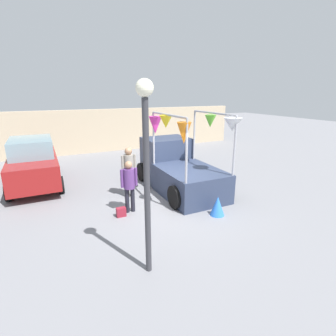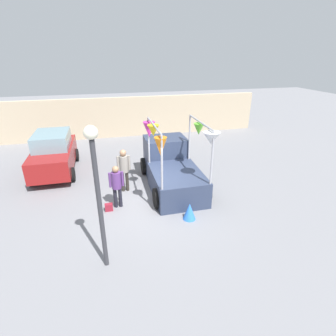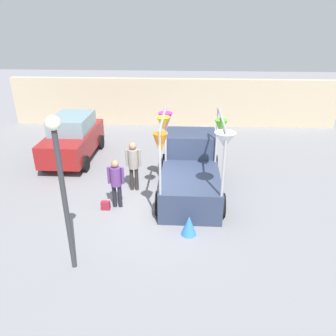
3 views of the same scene
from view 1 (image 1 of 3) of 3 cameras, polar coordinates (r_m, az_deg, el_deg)
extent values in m
plane|color=slate|center=(8.91, 0.04, -7.65)|extent=(60.00, 60.00, 0.00)
cube|color=#2D3851|center=(9.38, 4.82, -3.18)|extent=(1.90, 2.60, 1.00)
cube|color=#2D3851|center=(10.95, -0.44, 1.93)|extent=(1.80, 1.40, 1.80)
cube|color=#8CB2C6|center=(10.85, -0.44, 4.23)|extent=(1.76, 1.37, 0.60)
cylinder|color=black|center=(11.05, -5.67, -0.82)|extent=(0.22, 0.76, 0.76)
cylinder|color=black|center=(11.81, 3.01, 0.36)|extent=(0.22, 0.76, 0.76)
cylinder|color=black|center=(8.42, 1.61, -6.33)|extent=(0.22, 0.76, 0.76)
cylinder|color=black|center=(9.38, 12.00, -4.26)|extent=(0.22, 0.76, 0.76)
cylinder|color=#A5A5AD|center=(9.69, -3.14, 6.38)|extent=(0.07, 0.07, 1.91)
cylinder|color=#A5A5AD|center=(10.47, 5.74, 7.07)|extent=(0.07, 0.07, 1.91)
cylinder|color=#A5A5AD|center=(7.54, 4.06, 3.51)|extent=(0.07, 0.07, 1.91)
cylinder|color=#A5A5AD|center=(8.52, 14.31, 4.53)|extent=(0.07, 0.07, 1.91)
cylinder|color=#A5A5AD|center=(8.46, 0.02, 11.49)|extent=(0.07, 2.44, 0.07)
cylinder|color=#A5A5AD|center=(9.35, 9.87, 11.71)|extent=(0.07, 2.44, 0.07)
cone|color=orange|center=(7.59, 3.50, 7.60)|extent=(0.58, 0.58, 0.63)
cone|color=white|center=(8.54, 13.90, 9.16)|extent=(0.77, 0.77, 0.42)
cone|color=yellow|center=(8.64, -0.48, 10.05)|extent=(0.53, 0.53, 0.41)
cone|color=#66CC33|center=(9.51, 9.19, 10.04)|extent=(0.57, 0.57, 0.43)
cone|color=#D83399|center=(9.46, -2.79, 9.31)|extent=(0.64, 0.64, 0.62)
cube|color=maroon|center=(11.50, -27.17, 0.12)|extent=(1.70, 4.00, 0.90)
cube|color=#72939E|center=(11.48, -27.66, 4.05)|extent=(1.50, 2.10, 0.66)
cylinder|color=black|center=(12.88, -30.62, -0.87)|extent=(0.18, 0.64, 0.64)
cylinder|color=black|center=(12.82, -23.10, 0.05)|extent=(0.18, 0.64, 0.64)
cylinder|color=black|center=(10.50, -31.53, -4.51)|extent=(0.18, 0.64, 0.64)
cylinder|color=black|center=(10.43, -22.26, -3.41)|extent=(0.18, 0.64, 0.64)
cylinder|color=black|center=(8.23, -8.89, -7.00)|extent=(0.13, 0.13, 0.78)
cylinder|color=black|center=(8.28, -7.69, -6.80)|extent=(0.13, 0.13, 0.78)
cylinder|color=#593372|center=(8.00, -8.49, -2.29)|extent=(0.34, 0.34, 0.62)
sphere|color=#997051|center=(7.88, -8.62, 0.66)|extent=(0.23, 0.23, 0.23)
cylinder|color=#593372|center=(7.94, -10.01, -2.28)|extent=(0.09, 0.09, 0.56)
cylinder|color=#593372|center=(8.06, -7.01, -1.87)|extent=(0.09, 0.09, 0.56)
cylinder|color=#2D2823|center=(9.36, -8.85, -3.81)|extent=(0.13, 0.13, 0.86)
cylinder|color=#2D2823|center=(9.41, -7.80, -3.66)|extent=(0.13, 0.13, 0.86)
cylinder|color=gray|center=(9.15, -8.52, 0.79)|extent=(0.34, 0.34, 0.68)
sphere|color=#997051|center=(9.04, -8.64, 3.65)|extent=(0.26, 0.26, 0.26)
cylinder|color=gray|center=(9.09, -9.85, 0.83)|extent=(0.09, 0.09, 0.61)
cylinder|color=gray|center=(9.21, -7.22, 1.16)|extent=(0.09, 0.09, 0.61)
cube|color=maroon|center=(8.09, -10.17, -9.43)|extent=(0.28, 0.16, 0.28)
cylinder|color=#333338|center=(5.07, -4.58, -5.23)|extent=(0.12, 0.12, 3.52)
sphere|color=#F2EDCC|center=(4.72, -5.12, 17.01)|extent=(0.32, 0.32, 0.32)
cube|color=tan|center=(16.85, -13.50, 7.94)|extent=(18.00, 0.36, 2.60)
cone|color=blue|center=(8.12, 10.73, -8.10)|extent=(0.54, 0.54, 0.60)
camera|label=2|loc=(2.86, 107.05, 31.33)|focal=28.00mm
camera|label=3|loc=(5.12, 93.55, 22.85)|focal=35.00mm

